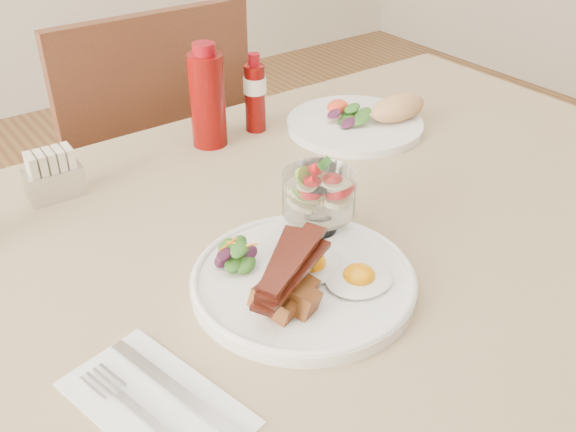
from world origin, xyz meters
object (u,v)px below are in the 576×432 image
Objects in this scene: second_plate at (365,119)px; fruit_cup at (319,194)px; table at (327,269)px; chair_far at (147,177)px; main_plate at (303,281)px; ketchup_bottle at (207,99)px; hot_sauce_bottle at (255,94)px; sugar_caddy at (54,176)px.

fruit_cup is at bearing -141.70° from second_plate.
second_plate is at bearing 39.33° from table.
chair_far is 3.32× the size of main_plate.
table is 0.36m from ketchup_bottle.
hot_sauce_bottle reaches higher than table.
chair_far reaches higher than second_plate.
chair_far is 3.59× the size of second_plate.
hot_sauce_bottle reaches higher than fruit_cup.
fruit_cup reaches higher than main_plate.
second_plate is at bearing -22.74° from ketchup_bottle.
hot_sauce_bottle is (0.09, 0.32, 0.16)m from table.
sugar_caddy is at bearing 134.33° from table.
chair_far is (0.00, 0.66, -0.14)m from table.
main_plate is at bearing -116.37° from hot_sauce_bottle.
fruit_cup is (-0.04, -0.69, 0.30)m from chair_far.
fruit_cup is 0.69× the size of hot_sauce_bottle.
chair_far is 0.46m from hot_sauce_bottle.
main_plate is 0.49m from second_plate.
table is 0.37m from hot_sauce_bottle.
fruit_cup is at bearing -94.98° from ketchup_bottle.
chair_far is 9.29× the size of fruit_cup.
ketchup_bottle is (0.03, 0.34, 0.01)m from fruit_cup.
chair_far is 0.53m from sugar_caddy.
sugar_caddy is at bearing -129.03° from chair_far.
hot_sauce_bottle reaches higher than second_plate.
sugar_caddy is at bearing 113.19° from main_plate.
fruit_cup is at bearing 42.61° from main_plate.
fruit_cup reaches higher than sugar_caddy.
table is at bearing -90.00° from chair_far.
main_plate is 0.47m from hot_sauce_bottle.
main_plate is at bearing -140.73° from second_plate.
table is 9.21× the size of hot_sauce_bottle.
fruit_cup is (-0.04, -0.03, 0.16)m from table.
main_plate is 1.55× the size of ketchup_bottle.
fruit_cup is 1.18× the size of sugar_caddy.
table is 1.43× the size of chair_far.
hot_sauce_bottle reaches higher than sugar_caddy.
sugar_caddy is at bearing -177.08° from hot_sauce_bottle.
table is at bearing -105.01° from hot_sauce_bottle.
table is 4.75× the size of main_plate.
ketchup_bottle is at bearing 6.07° from sugar_caddy.
ketchup_bottle reaches higher than table.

